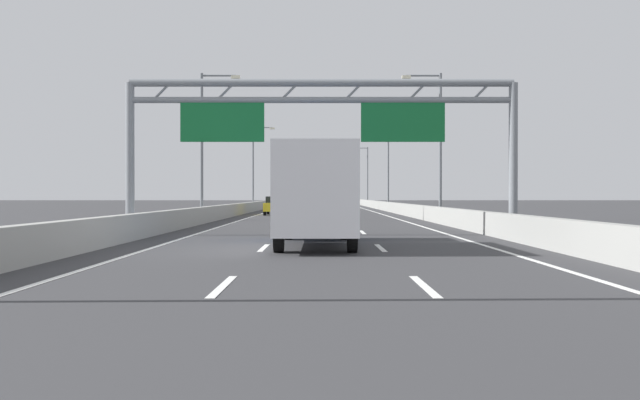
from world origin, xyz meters
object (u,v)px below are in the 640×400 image
streetlamp_left_far (254,162)px  box_truck (315,193)px  streetlamp_left_distant (273,172)px  yellow_car (275,205)px  green_car (321,205)px  streetlamp_left_mid (204,137)px  streetlamp_right_mid (435,137)px  blue_car (320,202)px  sign_gantry (318,117)px  streetlamp_right_distant (365,172)px  black_car (317,205)px  streetlamp_right_far (385,162)px

streetlamp_left_far → box_truck: size_ratio=1.19×
streetlamp_left_distant → yellow_car: streetlamp_left_distant is taller
green_car → streetlamp_left_far: bearing=124.8°
streetlamp_left_mid → yellow_car: bearing=73.8°
box_truck → streetlamp_right_mid: bearing=71.3°
blue_car → streetlamp_left_mid: bearing=-100.0°
streetlamp_left_mid → box_truck: 24.10m
sign_gantry → green_car: 40.09m
streetlamp_right_distant → black_car: streetlamp_right_distant is taller
sign_gantry → streetlamp_left_distant: 85.38m
yellow_car → streetlamp_left_mid: bearing=-106.2°
streetlamp_left_mid → streetlamp_right_mid: bearing=0.0°
streetlamp_right_mid → black_car: streetlamp_right_mid is taller
streetlamp_left_distant → green_car: bearing=-80.5°
streetlamp_left_mid → blue_car: 44.02m
streetlamp_right_mid → blue_car: size_ratio=2.29×
sign_gantry → blue_car: (0.19, 59.68, -4.05)m
streetlamp_right_distant → sign_gantry: bearing=-95.1°
streetlamp_left_far → box_truck: (7.27, -56.92, -3.70)m
black_car → box_truck: box_truck is taller
streetlamp_left_far → green_car: bearing=-55.2°
black_car → green_car: (0.38, 7.48, -0.03)m
black_car → streetlamp_left_mid: bearing=-114.5°
streetlamp_left_far → streetlamp_right_distant: bearing=66.4°
streetlamp_left_distant → black_car: (7.22, -52.66, -4.65)m
streetlamp_right_mid → box_truck: bearing=-108.7°
blue_car → streetlamp_left_distant: bearing=106.6°
streetlamp_left_far → streetlamp_right_far: same height
streetlamp_left_mid → green_car: streetlamp_left_mid is taller
streetlamp_right_mid → yellow_car: 17.74m
streetlamp_left_mid → streetlamp_right_far: same height
streetlamp_right_mid → green_car: bearing=107.5°
streetlamp_left_far → streetlamp_left_distant: bearing=90.0°
sign_gantry → streetlamp_right_mid: 18.21m
box_truck → streetlamp_right_distant: bearing=85.2°
streetlamp_left_distant → green_car: (7.60, -45.18, -4.68)m
streetlamp_right_far → streetlamp_right_distant: bearing=90.0°
streetlamp_right_far → green_car: (-7.33, -10.93, -4.68)m
streetlamp_left_far → yellow_car: bearing=-80.0°
sign_gantry → blue_car: bearing=89.8°
streetlamp_left_mid → streetlamp_right_distant: same height
streetlamp_right_mid → blue_car: bearing=99.7°
streetlamp_right_mid → green_car: streetlamp_right_mid is taller
streetlamp_right_distant → green_car: 46.01m
streetlamp_right_mid → green_car: 24.89m
streetlamp_right_far → black_car: bearing=-112.7°
black_car → streetlamp_right_distant: bearing=81.7°
blue_car → green_car: blue_car is taller
sign_gantry → blue_car: 59.82m
streetlamp_left_mid → streetlamp_right_mid: (14.93, 0.00, 0.00)m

